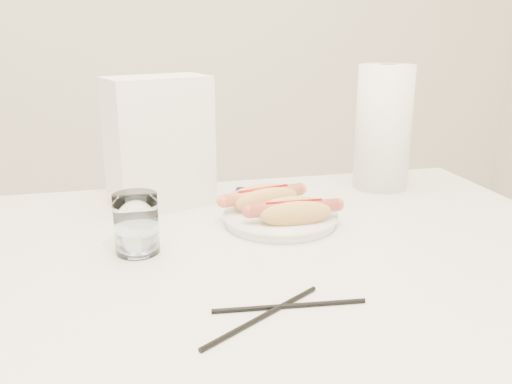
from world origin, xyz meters
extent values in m
cube|color=silver|center=(0.00, 0.00, 0.73)|extent=(1.20, 0.80, 0.04)
cylinder|color=silver|center=(0.54, 0.34, 0.35)|extent=(0.04, 0.04, 0.71)
cylinder|color=white|center=(0.10, 0.10, 0.76)|extent=(0.22, 0.22, 0.02)
ellipsoid|color=#E6A65C|center=(0.08, 0.13, 0.79)|extent=(0.13, 0.07, 0.04)
ellipsoid|color=#E6A65C|center=(0.07, 0.16, 0.79)|extent=(0.13, 0.07, 0.04)
ellipsoid|color=#E6A65C|center=(0.07, 0.14, 0.78)|extent=(0.13, 0.08, 0.02)
cylinder|color=#DD6B4E|center=(0.07, 0.14, 0.79)|extent=(0.16, 0.06, 0.02)
cylinder|color=#990A05|center=(0.07, 0.14, 0.80)|extent=(0.10, 0.03, 0.01)
ellipsoid|color=#DEAA56|center=(0.11, 0.04, 0.79)|extent=(0.13, 0.03, 0.04)
ellipsoid|color=#DEAA56|center=(0.11, 0.07, 0.79)|extent=(0.13, 0.03, 0.04)
ellipsoid|color=#DEAA56|center=(0.11, 0.06, 0.78)|extent=(0.11, 0.05, 0.02)
cylinder|color=#C25044|center=(0.11, 0.06, 0.79)|extent=(0.16, 0.02, 0.02)
cylinder|color=#990A05|center=(0.11, 0.06, 0.80)|extent=(0.10, 0.01, 0.01)
cylinder|color=white|center=(-0.16, 0.03, 0.80)|extent=(0.07, 0.07, 0.10)
cylinder|color=black|center=(0.02, -0.20, 0.75)|extent=(0.20, 0.02, 0.01)
cylinder|color=black|center=(-0.02, -0.21, 0.75)|extent=(0.17, 0.12, 0.01)
cube|color=white|center=(-0.10, 0.26, 0.88)|extent=(0.21, 0.16, 0.25)
cube|color=#14133C|center=(0.10, 0.25, 0.75)|extent=(0.17, 0.17, 0.01)
cylinder|color=white|center=(0.37, 0.28, 0.88)|extent=(0.14, 0.14, 0.27)
camera|label=1|loc=(-0.16, -0.79, 1.09)|focal=38.00mm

